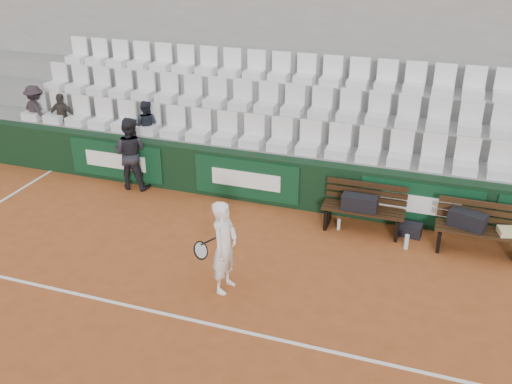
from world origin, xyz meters
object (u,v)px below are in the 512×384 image
(sports_bag_right, at_px, (467,220))
(spectator_b, at_px, (60,98))
(bench_left, at_px, (362,220))
(water_bottle_near, at_px, (339,224))
(bench_right, at_px, (479,241))
(spectator_c, at_px, (144,106))
(water_bottle_far, at_px, (406,242))
(tennis_player, at_px, (224,247))
(sports_bag_left, at_px, (360,203))
(sports_bag_ground, at_px, (410,230))
(ball_kid, at_px, (130,153))
(spectator_a, at_px, (33,93))

(sports_bag_right, relative_size, spectator_b, 0.55)
(bench_left, bearing_deg, spectator_b, 171.59)
(sports_bag_right, height_order, water_bottle_near, sports_bag_right)
(bench_right, distance_m, spectator_c, 7.27)
(water_bottle_far, xyz_separation_m, tennis_player, (-2.58, -2.13, 0.62))
(bench_right, xyz_separation_m, sports_bag_left, (-2.11, 0.09, 0.36))
(bench_right, distance_m, water_bottle_near, 2.45)
(bench_right, height_order, sports_bag_left, sports_bag_left)
(tennis_player, distance_m, spectator_c, 4.94)
(bench_right, xyz_separation_m, sports_bag_ground, (-1.17, 0.23, -0.10))
(bench_left, xyz_separation_m, water_bottle_near, (-0.41, -0.12, -0.11))
(spectator_b, bearing_deg, ball_kid, 153.75)
(water_bottle_far, distance_m, spectator_a, 9.00)
(sports_bag_left, xyz_separation_m, spectator_b, (-7.11, 1.11, 0.97))
(ball_kid, relative_size, spectator_a, 1.28)
(ball_kid, distance_m, spectator_a, 3.14)
(spectator_b, xyz_separation_m, spectator_c, (2.17, 0.00, 0.02))
(bench_right, relative_size, sports_bag_ground, 3.70)
(sports_bag_left, distance_m, spectator_a, 7.98)
(sports_bag_right, bearing_deg, sports_bag_ground, 168.72)
(spectator_c, bearing_deg, sports_bag_left, 156.59)
(sports_bag_right, bearing_deg, spectator_b, 172.65)
(bench_right, xyz_separation_m, ball_kid, (-7.02, 0.42, 0.56))
(sports_bag_left, distance_m, spectator_b, 7.26)
(sports_bag_left, xyz_separation_m, tennis_player, (-1.66, -2.50, 0.17))
(bench_left, height_order, tennis_player, tennis_player)
(bench_right, xyz_separation_m, spectator_c, (-7.04, 1.20, 1.35))
(water_bottle_far, relative_size, ball_kid, 0.17)
(tennis_player, bearing_deg, spectator_c, 132.30)
(tennis_player, height_order, ball_kid, ball_kid)
(water_bottle_near, bearing_deg, bench_right, -0.52)
(sports_bag_left, relative_size, sports_bag_ground, 1.58)
(water_bottle_near, xyz_separation_m, tennis_player, (-1.32, -2.43, 0.65))
(tennis_player, distance_m, spectator_a, 7.20)
(water_bottle_near, bearing_deg, sports_bag_left, 11.67)
(sports_bag_left, relative_size, tennis_player, 0.42)
(spectator_a, distance_m, spectator_b, 0.73)
(tennis_player, bearing_deg, sports_bag_left, 56.43)
(spectator_b, bearing_deg, water_bottle_near, 163.44)
(sports_bag_ground, height_order, spectator_b, spectator_b)
(bench_right, relative_size, spectator_b, 1.35)
(bench_right, xyz_separation_m, tennis_player, (-3.77, -2.40, 0.54))
(tennis_player, height_order, spectator_b, spectator_b)
(bench_right, distance_m, sports_bag_ground, 1.19)
(bench_left, xyz_separation_m, water_bottle_far, (0.85, -0.41, -0.09))
(ball_kid, xyz_separation_m, spectator_b, (-2.19, 0.78, 0.77))
(ball_kid, bearing_deg, spectator_a, -20.11)
(tennis_player, bearing_deg, spectator_a, 149.75)
(sports_bag_right, relative_size, tennis_player, 0.40)
(sports_bag_left, relative_size, water_bottle_far, 2.32)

